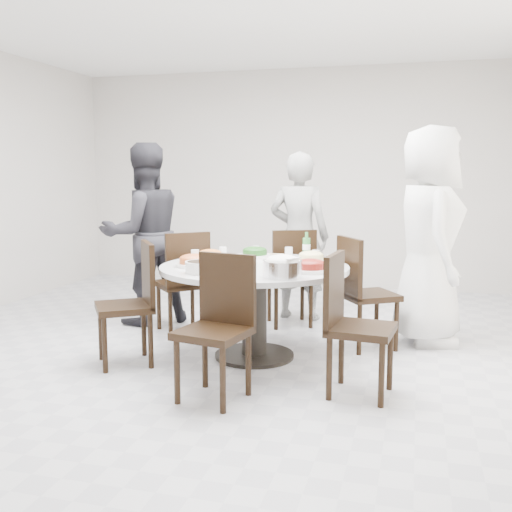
% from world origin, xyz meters
% --- Properties ---
extents(floor, '(6.00, 6.00, 0.01)m').
position_xyz_m(floor, '(0.00, 0.00, 0.00)').
color(floor, silver).
rests_on(floor, ground).
extents(ceiling, '(6.00, 6.00, 0.01)m').
position_xyz_m(ceiling, '(0.00, 0.00, 2.80)').
color(ceiling, white).
rests_on(ceiling, ground).
extents(wall_back, '(6.00, 0.01, 2.80)m').
position_xyz_m(wall_back, '(0.00, 3.00, 1.40)').
color(wall_back, beige).
rests_on(wall_back, ground).
extents(dining_table, '(1.50, 1.50, 0.75)m').
position_xyz_m(dining_table, '(0.23, -0.21, 0.38)').
color(dining_table, silver).
rests_on(dining_table, floor).
extents(chair_ne, '(0.58, 0.58, 0.95)m').
position_xyz_m(chair_ne, '(1.10, 0.31, 0.47)').
color(chair_ne, black).
rests_on(chair_ne, floor).
extents(chair_n, '(0.56, 0.56, 0.95)m').
position_xyz_m(chair_n, '(0.29, 0.89, 0.47)').
color(chair_n, black).
rests_on(chair_n, floor).
extents(chair_nw, '(0.59, 0.59, 0.95)m').
position_xyz_m(chair_nw, '(-0.63, 0.38, 0.47)').
color(chair_nw, black).
rests_on(chair_nw, floor).
extents(chair_sw, '(0.58, 0.58, 0.95)m').
position_xyz_m(chair_sw, '(-0.69, -0.64, 0.47)').
color(chair_sw, black).
rests_on(chair_sw, floor).
extents(chair_s, '(0.50, 0.50, 0.95)m').
position_xyz_m(chair_s, '(0.21, -1.16, 0.47)').
color(chair_s, black).
rests_on(chair_s, floor).
extents(chair_se, '(0.46, 0.46, 0.95)m').
position_xyz_m(chair_se, '(1.14, -0.82, 0.47)').
color(chair_se, black).
rests_on(chair_se, floor).
extents(diner_right, '(0.76, 1.02, 1.88)m').
position_xyz_m(diner_right, '(1.57, 0.61, 0.94)').
color(diner_right, white).
rests_on(diner_right, floor).
extents(diner_middle, '(0.65, 0.46, 1.69)m').
position_xyz_m(diner_middle, '(0.32, 1.17, 0.84)').
color(diner_middle, black).
rests_on(diner_middle, floor).
extents(diner_left, '(1.08, 1.08, 1.77)m').
position_xyz_m(diner_left, '(-1.11, 0.60, 0.88)').
color(diner_left, black).
rests_on(diner_left, floor).
extents(dish_greens, '(0.27, 0.27, 0.07)m').
position_xyz_m(dish_greens, '(0.12, 0.23, 0.79)').
color(dish_greens, white).
rests_on(dish_greens, dining_table).
extents(dish_pale, '(0.26, 0.26, 0.07)m').
position_xyz_m(dish_pale, '(0.64, 0.07, 0.78)').
color(dish_pale, white).
rests_on(dish_pale, dining_table).
extents(dish_orange, '(0.25, 0.25, 0.07)m').
position_xyz_m(dish_orange, '(-0.20, -0.04, 0.78)').
color(dish_orange, white).
rests_on(dish_orange, dining_table).
extents(dish_redbrown, '(0.29, 0.29, 0.07)m').
position_xyz_m(dish_redbrown, '(0.71, -0.40, 0.79)').
color(dish_redbrown, white).
rests_on(dish_redbrown, dining_table).
extents(dish_tofu, '(0.30, 0.30, 0.08)m').
position_xyz_m(dish_tofu, '(-0.21, -0.38, 0.79)').
color(dish_tofu, white).
rests_on(dish_tofu, dining_table).
extents(rice_bowl, '(0.28, 0.28, 0.12)m').
position_xyz_m(rice_bowl, '(0.56, -0.67, 0.81)').
color(rice_bowl, silver).
rests_on(rice_bowl, dining_table).
extents(soup_bowl, '(0.28, 0.28, 0.08)m').
position_xyz_m(soup_bowl, '(-0.04, -0.63, 0.79)').
color(soup_bowl, white).
rests_on(soup_bowl, dining_table).
extents(beverage_bottle, '(0.06, 0.06, 0.23)m').
position_xyz_m(beverage_bottle, '(0.56, 0.30, 0.86)').
color(beverage_bottle, '#317C37').
rests_on(beverage_bottle, dining_table).
extents(tea_cups, '(0.07, 0.07, 0.08)m').
position_xyz_m(tea_cups, '(0.20, 0.42, 0.79)').
color(tea_cups, white).
rests_on(tea_cups, dining_table).
extents(chopsticks, '(0.24, 0.04, 0.01)m').
position_xyz_m(chopsticks, '(0.21, 0.47, 0.76)').
color(chopsticks, tan).
rests_on(chopsticks, dining_table).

